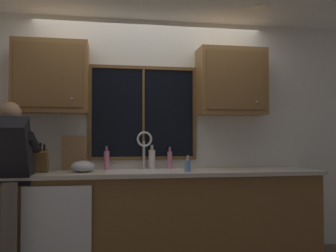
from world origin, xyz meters
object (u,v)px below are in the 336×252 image
object	(u,v)px
person_standing	(3,171)
bottle_amber_small	(170,159)
bottle_tall_clear	(106,160)
bottle_green_glass	(152,159)
cutting_board	(74,153)
mixing_bowl	(83,167)
knife_block	(41,161)
soap_dispenser	(188,166)

from	to	relation	value
person_standing	bottle_amber_small	world-z (taller)	person_standing
person_standing	bottle_tall_clear	distance (m)	1.03
bottle_amber_small	bottle_green_glass	bearing A→B (deg)	-179.52
cutting_board	bottle_tall_clear	distance (m)	0.33
person_standing	mixing_bowl	xyz separation A→B (m)	(0.65, 0.32, 0.00)
knife_block	cutting_board	size ratio (longest dim) A/B	0.89
knife_block	soap_dispenser	xyz separation A→B (m)	(1.40, -0.19, -0.05)
knife_block	bottle_tall_clear	bearing A→B (deg)	18.44
cutting_board	soap_dispenser	xyz separation A→B (m)	(1.11, -0.40, -0.11)
mixing_bowl	bottle_green_glass	bearing A→B (deg)	17.84
soap_dispenser	mixing_bowl	bearing A→B (deg)	170.46
person_standing	cutting_board	world-z (taller)	person_standing
mixing_bowl	soap_dispenser	distance (m)	1.02
person_standing	cutting_board	xyz separation A→B (m)	(0.55, 0.54, 0.13)
mixing_bowl	bottle_green_glass	xyz separation A→B (m)	(0.70, 0.23, 0.06)
knife_block	bottle_tall_clear	size ratio (longest dim) A/B	1.26
mixing_bowl	soap_dispenser	world-z (taller)	soap_dispenser
bottle_tall_clear	bottle_amber_small	world-z (taller)	bottle_tall_clear
cutting_board	soap_dispenser	size ratio (longest dim) A/B	2.22
cutting_board	bottle_tall_clear	world-z (taller)	cutting_board
knife_block	soap_dispenser	world-z (taller)	knife_block
bottle_green_glass	bottle_amber_small	size ratio (longest dim) A/B	1.10
knife_block	bottle_green_glass	bearing A→B (deg)	10.71
cutting_board	knife_block	bearing A→B (deg)	-144.70
knife_block	bottle_amber_small	world-z (taller)	knife_block
person_standing	bottle_tall_clear	bearing A→B (deg)	31.62
person_standing	bottle_tall_clear	size ratio (longest dim) A/B	6.19
cutting_board	person_standing	bearing A→B (deg)	-135.57
bottle_amber_small	knife_block	bearing A→B (deg)	-170.81
mixing_bowl	person_standing	bearing A→B (deg)	-154.17
mixing_bowl	soap_dispenser	bearing A→B (deg)	-9.54
person_standing	bottle_green_glass	xyz separation A→B (m)	(1.35, 0.54, 0.06)
mixing_bowl	bottle_amber_small	xyz separation A→B (m)	(0.90, 0.23, 0.05)
knife_block	mixing_bowl	distance (m)	0.40
cutting_board	soap_dispenser	bearing A→B (deg)	-19.66
person_standing	bottle_tall_clear	world-z (taller)	person_standing
knife_block	soap_dispenser	distance (m)	1.41
person_standing	bottle_amber_small	distance (m)	1.64
mixing_bowl	bottle_amber_small	world-z (taller)	bottle_amber_small
knife_block	cutting_board	world-z (taller)	cutting_board
knife_block	bottle_green_glass	size ratio (longest dim) A/B	1.21
cutting_board	bottle_amber_small	size ratio (longest dim) A/B	1.48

